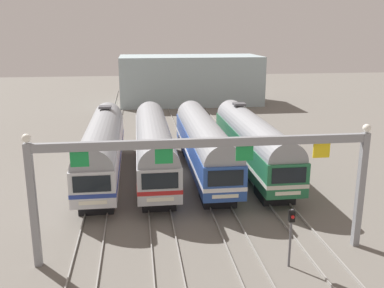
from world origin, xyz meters
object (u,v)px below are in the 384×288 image
(commuter_train_green, at_px, (252,141))
(yard_signal_mast, at_px, (291,227))
(catenary_gantry, at_px, (205,164))
(commuter_train_stainless, at_px, (154,144))
(commuter_train_blue, at_px, (204,142))
(commuter_train_silver, at_px, (102,146))

(commuter_train_green, bearing_deg, yard_signal_mast, -97.72)
(commuter_train_green, distance_m, catenary_gantry, 15.05)
(commuter_train_stainless, relative_size, commuter_train_blue, 1.00)
(commuter_train_stainless, height_order, commuter_train_green, commuter_train_green)
(commuter_train_stainless, bearing_deg, commuter_train_silver, 179.94)
(catenary_gantry, bearing_deg, commuter_train_green, 65.33)
(commuter_train_blue, bearing_deg, yard_signal_mast, -82.27)
(commuter_train_green, height_order, yard_signal_mast, commuter_train_green)
(commuter_train_stainless, distance_m, yard_signal_mast, 16.46)
(commuter_train_blue, bearing_deg, commuter_train_green, 0.06)
(commuter_train_blue, xyz_separation_m, yard_signal_mast, (2.07, -15.23, -0.50))
(commuter_train_silver, xyz_separation_m, commuter_train_green, (12.40, 0.00, 0.00))
(commuter_train_silver, xyz_separation_m, catenary_gantry, (6.20, -13.50, 2.43))
(commuter_train_blue, bearing_deg, catenary_gantry, -98.71)
(catenary_gantry, bearing_deg, yard_signal_mast, -22.83)
(commuter_train_stainless, relative_size, yard_signal_mast, 5.74)
(commuter_train_stainless, xyz_separation_m, yard_signal_mast, (6.20, -15.23, -0.50))
(commuter_train_silver, distance_m, commuter_train_blue, 8.27)
(commuter_train_blue, relative_size, commuter_train_green, 1.00)
(commuter_train_silver, distance_m, commuter_train_green, 12.40)
(commuter_train_green, relative_size, catenary_gantry, 1.02)
(commuter_train_green, bearing_deg, commuter_train_silver, 180.00)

